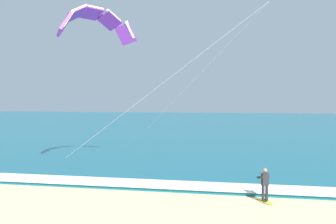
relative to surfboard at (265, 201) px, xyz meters
name	(u,v)px	position (x,y,z in m)	size (l,w,h in m)	color
sea	(254,124)	(-0.37, 60.98, 0.07)	(200.00, 120.00, 0.20)	#146075
surf_foam	(257,188)	(-0.37, 1.98, 0.19)	(200.00, 2.23, 0.04)	white
surfboard	(265,201)	(0.00, 0.00, 0.00)	(1.03, 1.45, 0.09)	yellow
kitesurfer	(265,183)	(-0.01, 0.02, 0.91)	(0.67, 0.67, 1.69)	#232328
kite_primary	(95,21)	(-11.60, 6.57, 10.58)	(13.54, 9.00, 10.46)	purple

